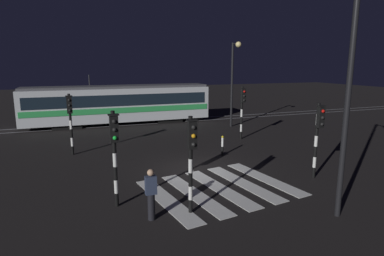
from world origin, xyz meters
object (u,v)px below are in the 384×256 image
object	(u,v)px
tram	(119,104)
bollard_island_edge	(222,146)
traffic_light_corner_near_left	(114,145)
street_lamp_near_kerb	(357,63)
street_lamp_trackside_right	(234,74)
traffic_light_kerb_mid_left	(191,151)
traffic_light_corner_far_left	(70,115)
traffic_light_corner_near_right	(318,129)
pedestrian_waiting_at_kerb	(151,194)
traffic_light_corner_far_right	(242,105)

from	to	relation	value
tram	bollard_island_edge	world-z (taller)	tram
traffic_light_corner_near_left	street_lamp_near_kerb	size ratio (longest dim) A/B	0.43
street_lamp_trackside_right	bollard_island_edge	size ratio (longest dim) A/B	5.99
traffic_light_kerb_mid_left	tram	size ratio (longest dim) A/B	0.22
traffic_light_corner_far_left	tram	distance (m)	9.52
traffic_light_corner_near_right	tram	size ratio (longest dim) A/B	0.22
street_lamp_near_kerb	street_lamp_trackside_right	world-z (taller)	street_lamp_near_kerb
traffic_light_corner_near_left	bollard_island_edge	world-z (taller)	traffic_light_corner_near_left
tram	street_lamp_near_kerb	bearing A→B (deg)	-77.84
traffic_light_corner_near_left	pedestrian_waiting_at_kerb	bearing A→B (deg)	-55.77
traffic_light_corner_near_left	traffic_light_kerb_mid_left	bearing A→B (deg)	-31.93
traffic_light_corner_near_right	street_lamp_trackside_right	world-z (taller)	street_lamp_trackside_right
traffic_light_kerb_mid_left	bollard_island_edge	bearing A→B (deg)	55.98
traffic_light_corner_near_left	traffic_light_corner_far_left	bearing A→B (deg)	100.06
pedestrian_waiting_at_kerb	tram	bearing A→B (deg)	84.87
tram	traffic_light_kerb_mid_left	bearing A→B (deg)	-90.74
traffic_light_corner_near_right	traffic_light_corner_near_left	world-z (taller)	traffic_light_corner_near_left
traffic_light_corner_near_left	pedestrian_waiting_at_kerb	distance (m)	2.14
traffic_light_corner_far_right	tram	xyz separation A→B (m)	(-6.86, 8.54, -0.59)
street_lamp_near_kerb	street_lamp_trackside_right	xyz separation A→B (m)	(4.03, 15.39, -0.74)
traffic_light_kerb_mid_left	traffic_light_corner_near_right	world-z (taller)	traffic_light_corner_near_right
tram	pedestrian_waiting_at_kerb	distance (m)	17.81
traffic_light_corner_far_right	bollard_island_edge	world-z (taller)	traffic_light_corner_far_right
traffic_light_kerb_mid_left	bollard_island_edge	world-z (taller)	traffic_light_kerb_mid_left
traffic_light_kerb_mid_left	traffic_light_corner_far_left	distance (m)	9.81
traffic_light_corner_near_left	bollard_island_edge	bearing A→B (deg)	36.28
traffic_light_corner_far_left	street_lamp_near_kerb	xyz separation A→B (m)	(8.15, -11.19, 2.75)
street_lamp_near_kerb	traffic_light_corner_far_right	bearing A→B (deg)	77.17
traffic_light_corner_far_left	bollard_island_edge	world-z (taller)	traffic_light_corner_far_left
traffic_light_corner_near_right	bollard_island_edge	distance (m)	5.54
traffic_light_corner_far_right	bollard_island_edge	bearing A→B (deg)	-133.45
traffic_light_corner_far_left	traffic_light_corner_near_right	bearing A→B (deg)	-37.90
traffic_light_corner_near_right	pedestrian_waiting_at_kerb	bearing A→B (deg)	-170.77
traffic_light_corner_far_right	traffic_light_corner_near_left	bearing A→B (deg)	-140.12
traffic_light_corner_near_right	bollard_island_edge	bearing A→B (deg)	114.83
traffic_light_corner_far_right	traffic_light_kerb_mid_left	world-z (taller)	traffic_light_corner_far_right
street_lamp_trackside_right	pedestrian_waiting_at_kerb	bearing A→B (deg)	-126.80
traffic_light_corner_near_left	bollard_island_edge	distance (m)	8.13
traffic_light_corner_far_left	bollard_island_edge	xyz separation A→B (m)	(7.78, -2.98, -1.69)
street_lamp_near_kerb	pedestrian_waiting_at_kerb	size ratio (longest dim) A/B	4.68
tram	traffic_light_corner_far_left	bearing A→B (deg)	-114.03
traffic_light_corner_far_right	traffic_light_corner_far_left	world-z (taller)	traffic_light_corner_far_right
street_lamp_near_kerb	bollard_island_edge	bearing A→B (deg)	92.63
pedestrian_waiting_at_kerb	street_lamp_trackside_right	bearing A→B (deg)	53.20
traffic_light_corner_far_right	traffic_light_corner_far_left	distance (m)	10.73
traffic_light_corner_near_left	street_lamp_trackside_right	size ratio (longest dim) A/B	0.52
traffic_light_corner_far_right	street_lamp_near_kerb	bearing A→B (deg)	-102.83
traffic_light_corner_near_left	pedestrian_waiting_at_kerb	xyz separation A→B (m)	(0.92, -1.34, -1.39)
traffic_light_corner_near_right	street_lamp_near_kerb	size ratio (longest dim) A/B	0.42
pedestrian_waiting_at_kerb	traffic_light_corner_far_right	bearing A→B (deg)	47.34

